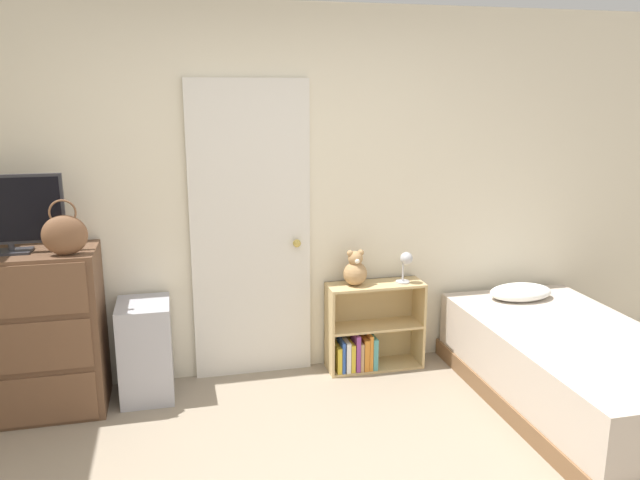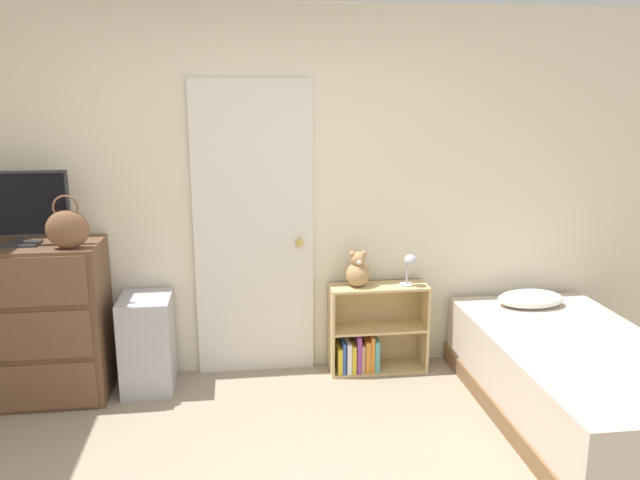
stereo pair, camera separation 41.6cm
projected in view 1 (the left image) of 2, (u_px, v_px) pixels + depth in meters
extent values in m
cube|color=beige|center=(267.00, 196.00, 4.30)|extent=(10.00, 0.06, 2.55)
cube|color=silver|center=(251.00, 233.00, 4.28)|extent=(0.82, 0.04, 2.06)
sphere|color=gold|center=(297.00, 243.00, 4.32)|extent=(0.06, 0.06, 0.06)
cube|color=brown|center=(20.00, 334.00, 3.84)|extent=(0.97, 0.47, 1.04)
cube|color=brown|center=(17.00, 403.00, 3.69)|extent=(0.90, 0.01, 0.31)
cube|color=brown|center=(11.00, 349.00, 3.61)|extent=(0.90, 0.01, 0.31)
cube|color=brown|center=(4.00, 293.00, 3.53)|extent=(0.90, 0.01, 0.31)
cube|color=#2D2D33|center=(12.00, 252.00, 3.71)|extent=(0.22, 0.16, 0.02)
cylinder|color=#2D2D33|center=(11.00, 247.00, 3.70)|extent=(0.04, 0.04, 0.04)
cube|color=#2D2D33|center=(7.00, 210.00, 3.65)|extent=(0.64, 0.02, 0.41)
cube|color=black|center=(6.00, 210.00, 3.64)|extent=(0.60, 0.01, 0.38)
ellipsoid|color=brown|center=(65.00, 235.00, 3.63)|extent=(0.26, 0.12, 0.24)
torus|color=brown|center=(62.00, 213.00, 3.60)|extent=(0.15, 0.01, 0.15)
cube|color=#ADADB7|center=(146.00, 350.00, 4.09)|extent=(0.34, 0.40, 0.65)
cube|color=tan|center=(329.00, 330.00, 4.45)|extent=(0.02, 0.25, 0.64)
cube|color=tan|center=(418.00, 322.00, 4.60)|extent=(0.02, 0.25, 0.64)
cube|color=tan|center=(374.00, 365.00, 4.60)|extent=(0.66, 0.25, 0.02)
cube|color=tan|center=(375.00, 326.00, 4.52)|extent=(0.66, 0.25, 0.02)
cube|color=tan|center=(376.00, 285.00, 4.45)|extent=(0.66, 0.25, 0.02)
cube|color=tan|center=(370.00, 320.00, 4.64)|extent=(0.70, 0.01, 0.64)
cube|color=gold|center=(337.00, 357.00, 4.49)|extent=(0.03, 0.18, 0.19)
cube|color=#3359B2|center=(341.00, 354.00, 4.49)|extent=(0.02, 0.18, 0.23)
cube|color=white|center=(346.00, 355.00, 4.48)|extent=(0.03, 0.15, 0.22)
cube|color=gold|center=(351.00, 356.00, 4.49)|extent=(0.03, 0.14, 0.21)
cube|color=#8C3F8C|center=(355.00, 350.00, 4.50)|extent=(0.03, 0.17, 0.27)
cube|color=tan|center=(360.00, 355.00, 4.51)|extent=(0.02, 0.16, 0.21)
cube|color=orange|center=(363.00, 351.00, 4.53)|extent=(0.04, 0.20, 0.23)
cube|color=orange|center=(368.00, 350.00, 4.53)|extent=(0.02, 0.17, 0.26)
cube|color=teal|center=(373.00, 352.00, 4.53)|extent=(0.03, 0.15, 0.23)
sphere|color=tan|center=(355.00, 274.00, 4.39)|extent=(0.17, 0.17, 0.17)
sphere|color=tan|center=(355.00, 258.00, 4.37)|extent=(0.10, 0.10, 0.10)
sphere|color=silver|center=(357.00, 261.00, 4.33)|extent=(0.04, 0.04, 0.04)
sphere|color=tan|center=(350.00, 253.00, 4.35)|extent=(0.04, 0.04, 0.04)
sphere|color=tan|center=(361.00, 253.00, 4.37)|extent=(0.04, 0.04, 0.04)
cylinder|color=#B2B2B7|center=(403.00, 282.00, 4.47)|extent=(0.10, 0.10, 0.01)
cylinder|color=#B2B2B7|center=(403.00, 271.00, 4.45)|extent=(0.01, 0.01, 0.14)
sphere|color=#B2B2B7|center=(406.00, 258.00, 4.42)|extent=(0.09, 0.09, 0.09)
cube|color=brown|center=(574.00, 397.00, 4.02)|extent=(1.05, 1.96, 0.12)
cube|color=beige|center=(577.00, 361.00, 3.96)|extent=(1.02, 1.90, 0.37)
ellipsoid|color=white|center=(521.00, 292.00, 4.57)|extent=(0.47, 0.28, 0.12)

